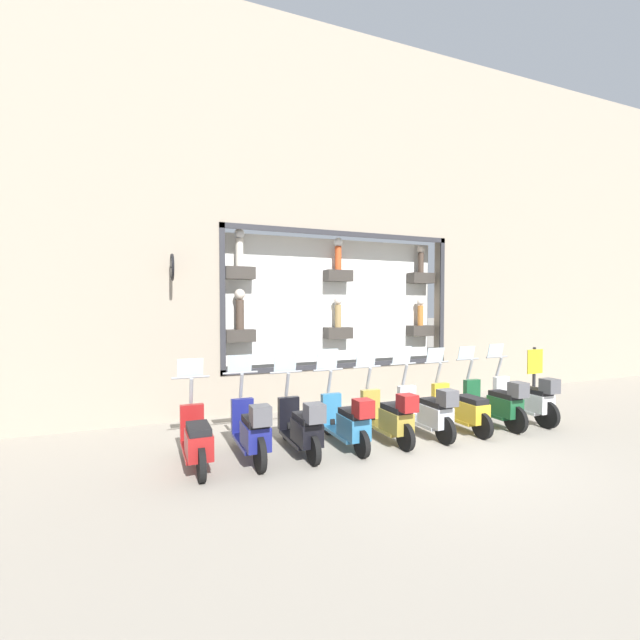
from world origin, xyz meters
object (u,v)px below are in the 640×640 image
Objects in this scene: scooter_yellow_2 at (461,409)px; scooter_teal_5 at (348,422)px; scooter_olive_4 at (390,416)px; scooter_green_1 at (496,403)px; scooter_red_8 at (197,440)px; scooter_silver_3 at (428,411)px; scooter_navy_7 at (252,431)px; scooter_white_0 at (527,399)px; shop_sign_post at (534,378)px; scooter_black_6 at (302,427)px.

scooter_yellow_2 is 2.50m from scooter_teal_5.
scooter_green_1 is at bearing -89.81° from scooter_olive_4.
scooter_green_1 is 1.00× the size of scooter_red_8.
scooter_silver_3 reaches higher than scooter_navy_7.
scooter_green_1 is 2.50m from scooter_olive_4.
scooter_olive_4 reaches higher than scooter_white_0.
scooter_navy_7 is at bearing -93.67° from scooter_red_8.
scooter_red_8 reaches higher than scooter_green_1.
scooter_olive_4 is 4.23m from shop_sign_post.
scooter_olive_4 is 1.20× the size of shop_sign_post.
scooter_black_6 reaches higher than scooter_navy_7.
scooter_teal_5 is at bearing 90.13° from scooter_olive_4.
scooter_yellow_2 is at bearing 88.22° from scooter_white_0.
scooter_yellow_2 is 0.99× the size of scooter_navy_7.
scooter_green_1 is 1.67m from scooter_silver_3.
scooter_olive_4 reaches higher than scooter_red_8.
scooter_red_8 is (0.06, 3.33, -0.04)m from scooter_olive_4.
scooter_green_1 is at bearing 90.26° from scooter_white_0.
scooter_yellow_2 is 0.84m from scooter_silver_3.
scooter_navy_7 reaches higher than scooter_green_1.
scooter_white_0 is 1.21× the size of shop_sign_post.
shop_sign_post is at bearing -56.77° from scooter_white_0.
scooter_white_0 is 5.00m from scooter_black_6.
shop_sign_post is at bearing -78.68° from scooter_yellow_2.
scooter_silver_3 is 1.00× the size of scooter_black_6.
scooter_yellow_2 is at bearing 86.19° from scooter_green_1.
scooter_navy_7 reaches higher than scooter_red_8.
scooter_olive_4 is at bearing 90.21° from scooter_white_0.
scooter_black_6 is at bearing 89.91° from scooter_teal_5.
scooter_white_0 is 1.01× the size of scooter_red_8.
scooter_green_1 is at bearing -90.56° from scooter_red_8.
scooter_navy_7 is at bearing 90.72° from scooter_yellow_2.
scooter_red_8 reaches higher than scooter_yellow_2.
scooter_yellow_2 is 5.00m from scooter_red_8.
scooter_navy_7 reaches higher than scooter_yellow_2.
scooter_teal_5 reaches higher than scooter_silver_3.
scooter_navy_7 is (-0.00, 5.83, -0.00)m from scooter_white_0.
scooter_white_0 reaches higher than scooter_red_8.
scooter_olive_4 is 1.67m from scooter_black_6.
scooter_white_0 is 2.50m from scooter_silver_3.
scooter_teal_5 is 0.83m from scooter_black_6.
scooter_teal_5 reaches higher than scooter_yellow_2.
shop_sign_post is at bearing -80.48° from scooter_silver_3.
scooter_red_8 is (0.07, 1.67, -0.03)m from scooter_black_6.
scooter_silver_3 is 3.33m from scooter_navy_7.
scooter_navy_7 is at bearing 94.75° from shop_sign_post.
scooter_red_8 is (0.07, 2.50, -0.03)m from scooter_teal_5.
scooter_green_1 reaches higher than shop_sign_post.
scooter_red_8 is at bearing 87.75° from scooter_black_6.
scooter_yellow_2 is at bearing -87.81° from scooter_olive_4.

